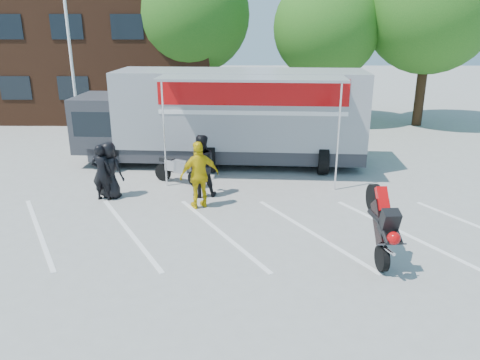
{
  "coord_description": "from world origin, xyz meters",
  "views": [
    {
      "loc": [
        0.86,
        -10.2,
        5.26
      ],
      "look_at": [
        0.73,
        1.43,
        1.3
      ],
      "focal_mm": 35.0,
      "sensor_mm": 36.0,
      "label": 1
    }
  ],
  "objects_px": {
    "tree_right": "(431,8)",
    "spectator_leather_b": "(102,172)",
    "spectator_leather_c": "(201,166)",
    "parked_motorcycle": "(180,184)",
    "stunt_bike_rider": "(371,257)",
    "tree_left": "(192,15)",
    "spectator_hivis": "(199,175)",
    "spectator_leather_a": "(110,170)",
    "flagpole": "(74,26)",
    "tree_mid": "(327,28)",
    "transporter_truck": "(228,163)"
  },
  "relations": [
    {
      "from": "tree_left",
      "to": "stunt_bike_rider",
      "type": "distance_m",
      "value": 18.22
    },
    {
      "from": "stunt_bike_rider",
      "to": "spectator_leather_b",
      "type": "bearing_deg",
      "value": 148.72
    },
    {
      "from": "spectator_leather_b",
      "to": "spectator_hivis",
      "type": "relative_size",
      "value": 0.88
    },
    {
      "from": "parked_motorcycle",
      "to": "spectator_hivis",
      "type": "xyz_separation_m",
      "value": [
        0.9,
        -2.11,
        1.0
      ]
    },
    {
      "from": "tree_left",
      "to": "spectator_leather_a",
      "type": "distance_m",
      "value": 13.39
    },
    {
      "from": "transporter_truck",
      "to": "spectator_leather_c",
      "type": "height_order",
      "value": "spectator_leather_c"
    },
    {
      "from": "spectator_leather_a",
      "to": "stunt_bike_rider",
      "type": "bearing_deg",
      "value": 172.19
    },
    {
      "from": "tree_mid",
      "to": "spectator_leather_a",
      "type": "height_order",
      "value": "tree_mid"
    },
    {
      "from": "flagpole",
      "to": "transporter_truck",
      "type": "xyz_separation_m",
      "value": [
        6.42,
        -2.73,
        -5.05
      ]
    },
    {
      "from": "flagpole",
      "to": "stunt_bike_rider",
      "type": "relative_size",
      "value": 4.05
    },
    {
      "from": "transporter_truck",
      "to": "stunt_bike_rider",
      "type": "bearing_deg",
      "value": -61.11
    },
    {
      "from": "stunt_bike_rider",
      "to": "spectator_leather_c",
      "type": "relative_size",
      "value": 1.0
    },
    {
      "from": "flagpole",
      "to": "transporter_truck",
      "type": "height_order",
      "value": "flagpole"
    },
    {
      "from": "tree_left",
      "to": "spectator_leather_c",
      "type": "relative_size",
      "value": 4.37
    },
    {
      "from": "parked_motorcycle",
      "to": "spectator_leather_a",
      "type": "relative_size",
      "value": 1.13
    },
    {
      "from": "tree_right",
      "to": "spectator_leather_b",
      "type": "height_order",
      "value": "tree_right"
    },
    {
      "from": "transporter_truck",
      "to": "tree_right",
      "type": "bearing_deg",
      "value": 39.59
    },
    {
      "from": "tree_mid",
      "to": "spectator_leather_c",
      "type": "distance_m",
      "value": 13.19
    },
    {
      "from": "flagpole",
      "to": "spectator_hivis",
      "type": "bearing_deg",
      "value": -51.55
    },
    {
      "from": "tree_mid",
      "to": "spectator_leather_a",
      "type": "relative_size",
      "value": 4.29
    },
    {
      "from": "tree_right",
      "to": "tree_left",
      "type": "bearing_deg",
      "value": 172.87
    },
    {
      "from": "tree_right",
      "to": "parked_motorcycle",
      "type": "bearing_deg",
      "value": -139.68
    },
    {
      "from": "tree_right",
      "to": "tree_mid",
      "type": "bearing_deg",
      "value": 174.29
    },
    {
      "from": "spectator_leather_b",
      "to": "spectator_hivis",
      "type": "bearing_deg",
      "value": 177.86
    },
    {
      "from": "flagpole",
      "to": "tree_right",
      "type": "distance_m",
      "value": 16.88
    },
    {
      "from": "spectator_leather_a",
      "to": "parked_motorcycle",
      "type": "bearing_deg",
      "value": -125.47
    },
    {
      "from": "tree_mid",
      "to": "spectator_leather_b",
      "type": "distance_m",
      "value": 15.01
    },
    {
      "from": "spectator_leather_b",
      "to": "parked_motorcycle",
      "type": "bearing_deg",
      "value": -135.98
    },
    {
      "from": "tree_right",
      "to": "parked_motorcycle",
      "type": "xyz_separation_m",
      "value": [
        -11.38,
        -9.66,
        -5.88
      ]
    },
    {
      "from": "tree_right",
      "to": "transporter_truck",
      "type": "relative_size",
      "value": 0.82
    },
    {
      "from": "flagpole",
      "to": "spectator_leather_a",
      "type": "bearing_deg",
      "value": -65.82
    },
    {
      "from": "parked_motorcycle",
      "to": "spectator_hivis",
      "type": "relative_size",
      "value": 1.0
    },
    {
      "from": "tree_mid",
      "to": "stunt_bike_rider",
      "type": "bearing_deg",
      "value": -94.37
    },
    {
      "from": "stunt_bike_rider",
      "to": "tree_left",
      "type": "bearing_deg",
      "value": 104.93
    },
    {
      "from": "parked_motorcycle",
      "to": "spectator_hivis",
      "type": "bearing_deg",
      "value": -128.84
    },
    {
      "from": "spectator_hivis",
      "to": "tree_right",
      "type": "bearing_deg",
      "value": -156.19
    },
    {
      "from": "transporter_truck",
      "to": "stunt_bike_rider",
      "type": "relative_size",
      "value": 5.66
    },
    {
      "from": "flagpole",
      "to": "parked_motorcycle",
      "type": "xyz_separation_m",
      "value": [
        4.87,
        -5.16,
        -5.05
      ]
    },
    {
      "from": "spectator_leather_a",
      "to": "spectator_leather_c",
      "type": "bearing_deg",
      "value": -155.84
    },
    {
      "from": "tree_right",
      "to": "spectator_leather_a",
      "type": "distance_m",
      "value": 17.98
    },
    {
      "from": "stunt_bike_rider",
      "to": "tree_right",
      "type": "bearing_deg",
      "value": 62.73
    },
    {
      "from": "tree_left",
      "to": "spectator_hivis",
      "type": "distance_m",
      "value": 14.11
    },
    {
      "from": "spectator_leather_c",
      "to": "spectator_leather_b",
      "type": "bearing_deg",
      "value": -3.19
    },
    {
      "from": "tree_mid",
      "to": "spectator_hivis",
      "type": "height_order",
      "value": "tree_mid"
    },
    {
      "from": "tree_left",
      "to": "tree_mid",
      "type": "height_order",
      "value": "tree_left"
    },
    {
      "from": "tree_mid",
      "to": "parked_motorcycle",
      "type": "height_order",
      "value": "tree_mid"
    },
    {
      "from": "stunt_bike_rider",
      "to": "spectator_leather_a",
      "type": "bearing_deg",
      "value": 146.93
    },
    {
      "from": "flagpole",
      "to": "spectator_leather_a",
      "type": "height_order",
      "value": "flagpole"
    },
    {
      "from": "tree_right",
      "to": "spectator_leather_c",
      "type": "distance_m",
      "value": 15.85
    },
    {
      "from": "flagpole",
      "to": "tree_mid",
      "type": "distance_m",
      "value": 12.31
    }
  ]
}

